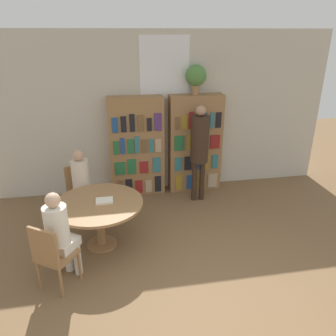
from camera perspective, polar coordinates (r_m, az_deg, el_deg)
name	(u,v)px	position (r m, az deg, el deg)	size (l,w,h in m)	color
ground_plane	(216,317)	(4.05, 8.29, -24.31)	(16.00, 16.00, 0.00)	brown
wall_back	(165,114)	(6.29, -0.61, 9.42)	(6.40, 0.07, 3.00)	beige
bookshelf_left	(137,147)	(6.19, -5.46, 3.65)	(1.01, 0.34, 1.89)	olive
bookshelf_right	(195,144)	(6.37, 4.72, 4.23)	(1.01, 0.34, 1.89)	olive
flower_vase	(196,76)	(6.09, 4.88, 15.64)	(0.38, 0.38, 0.53)	#997047
reading_table	(99,209)	(4.80, -11.95, -7.03)	(1.26, 1.26, 0.72)	olive
chair_near_camera	(52,254)	(4.24, -19.55, -13.95)	(0.55, 0.55, 0.90)	olive
chair_left_side	(80,189)	(5.68, -15.07, -3.61)	(0.51, 0.51, 0.90)	olive
seated_reader_left	(82,182)	(5.43, -14.77, -2.36)	(0.37, 0.41, 1.25)	beige
seated_reader_right	(60,231)	(4.23, -18.30, -10.41)	(0.41, 0.42, 1.25)	silver
librarian_standing	(200,144)	(5.85, 5.51, 4.24)	(0.32, 0.59, 1.79)	#332319
open_book_on_table	(104,201)	(4.74, -11.02, -5.60)	(0.24, 0.18, 0.03)	silver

